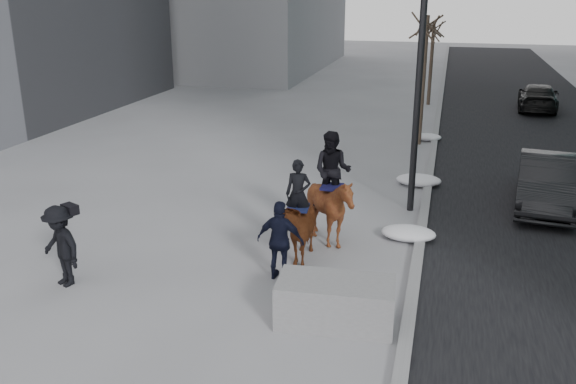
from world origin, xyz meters
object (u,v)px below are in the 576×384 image
(car_near, at_px, (547,182))
(mounted_left, at_px, (297,223))
(planter, at_px, (335,302))
(mounted_right, at_px, (331,201))

(car_near, xyz_separation_m, mounted_left, (-6.00, -5.15, 0.13))
(mounted_left, bearing_deg, planter, -62.02)
(planter, distance_m, mounted_right, 3.76)
(planter, bearing_deg, mounted_left, 117.98)
(planter, relative_size, car_near, 0.49)
(planter, xyz_separation_m, car_near, (4.60, 7.78, 0.30))
(planter, relative_size, mounted_left, 0.93)
(planter, xyz_separation_m, mounted_left, (-1.40, 2.63, 0.43))
(car_near, distance_m, mounted_right, 6.84)
(planter, bearing_deg, car_near, 59.38)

